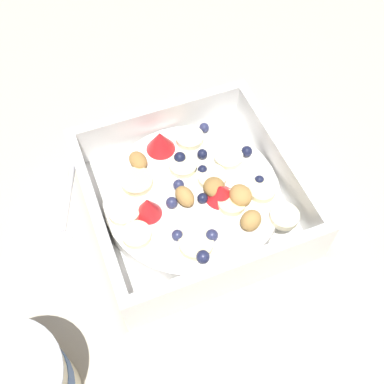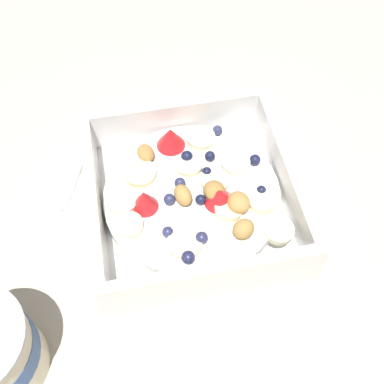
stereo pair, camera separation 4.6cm
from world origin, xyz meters
The scene contains 3 objects.
ground_plane centered at (0.00, 0.00, 0.00)m, with size 2.40×2.40×0.00m, color beige.
fruit_bowl centered at (-0.01, -0.01, 0.02)m, with size 0.20×0.20×0.06m.
spoon centered at (0.12, -0.03, 0.00)m, with size 0.08×0.17×0.01m.
Camera 2 is at (0.04, 0.24, 0.42)m, focal length 43.77 mm.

